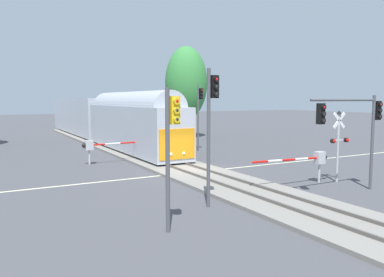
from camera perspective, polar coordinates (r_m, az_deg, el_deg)
ground_plane at (r=25.55m, az=-0.21°, el=-5.03°), size 220.00×220.00×0.00m
road_centre_stripe at (r=25.55m, az=-0.21°, el=-5.02°), size 44.00×0.20×0.01m
railway_track at (r=25.53m, az=-0.21°, el=-4.82°), size 4.40×80.00×0.32m
commuter_train at (r=44.17m, az=-13.05°, el=3.05°), size 3.04×40.00×5.16m
crossing_gate_near at (r=23.12m, az=17.34°, el=-2.94°), size 5.39×0.40×1.80m
crossing_signal_mast at (r=23.85m, az=20.78°, el=-0.02°), size 1.36×0.44×4.17m
crossing_gate_far at (r=29.51m, az=-13.40°, el=-0.99°), size 6.52×0.40×1.80m
traffic_signal_far_side at (r=35.78m, az=1.10°, el=4.64°), size 0.53×0.38×6.10m
traffic_signal_near_right at (r=21.41m, az=23.05°, el=2.61°), size 5.03×0.38×5.02m
traffic_signal_median at (r=17.03m, az=2.87°, el=3.43°), size 0.53×0.38×6.15m
traffic_signal_near_left at (r=13.79m, az=-3.06°, el=0.36°), size 0.53×0.38×5.22m
oak_far_right at (r=48.46m, az=-0.87°, el=8.17°), size 5.21×5.21×11.30m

